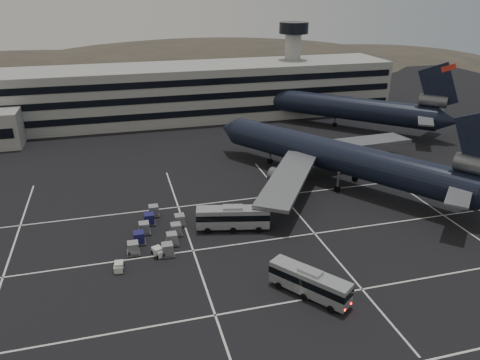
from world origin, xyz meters
name	(u,v)px	position (x,y,z in m)	size (l,w,h in m)	color
ground	(243,260)	(0.00, 0.00, 0.00)	(260.00, 260.00, 0.00)	black
lane_markings	(248,256)	(0.95, 0.72, 0.01)	(90.00, 55.62, 0.01)	silver
terminal	(159,95)	(-2.95, 71.14, 6.93)	(125.00, 26.00, 24.00)	gray
hills	(183,87)	(17.99, 170.00, -12.07)	(352.00, 180.00, 44.00)	#38332B
trijet_main	(341,157)	(23.64, 19.69, 5.25)	(40.64, 50.81, 18.08)	black
trijet_far	(340,106)	(39.84, 53.00, 5.43)	(44.79, 44.49, 18.08)	black
bus_near	(310,282)	(5.37, -9.42, 1.94)	(7.77, 9.48, 3.54)	#979A9F
bus_far	(233,217)	(0.79, 8.43, 2.08)	(11.05, 4.88, 3.80)	#979A9F
tug_a	(119,267)	(-15.95, 1.77, 0.58)	(1.40, 2.13, 1.30)	silver
tug_b	(159,251)	(-10.63, 4.03, 0.60)	(1.96, 2.41, 1.35)	silver
uld_cluster	(157,231)	(-10.27, 9.37, 0.85)	(9.63, 14.73, 1.74)	#2D2D30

